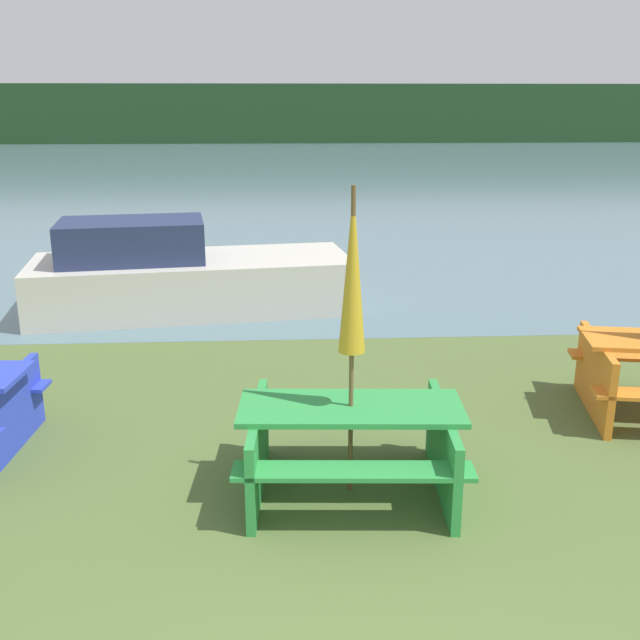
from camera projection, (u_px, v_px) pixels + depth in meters
name	position (u px, v px, depth m)	size (l,w,h in m)	color
water	(285.00, 168.00, 33.72)	(60.00, 50.00, 0.00)	slate
far_treeline	(281.00, 114.00, 52.29)	(80.00, 1.60, 4.00)	#1E3D1E
picnic_table_green	(350.00, 438.00, 5.92)	(1.83, 1.48, 0.73)	green
umbrella_gold	(353.00, 275.00, 5.54)	(0.21, 0.21, 2.44)	brown
boat	(181.00, 276.00, 11.04)	(4.81, 2.34, 1.36)	beige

